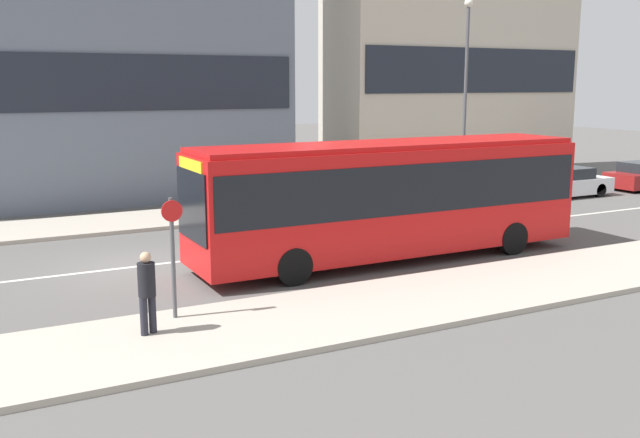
{
  "coord_description": "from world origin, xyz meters",
  "views": [
    {
      "loc": [
        -4.28,
        -19.14,
        4.97
      ],
      "look_at": [
        4.53,
        -2.17,
        1.3
      ],
      "focal_mm": 40.0,
      "sensor_mm": 36.0,
      "label": 1
    }
  ],
  "objects_px": {
    "city_bus": "(390,193)",
    "parked_car_0": "(486,190)",
    "pedestrian_near_stop": "(147,288)",
    "street_lamp": "(466,80)",
    "parked_car_1": "(565,183)",
    "bus_stop_sign": "(173,248)"
  },
  "relations": [
    {
      "from": "city_bus",
      "to": "bus_stop_sign",
      "type": "bearing_deg",
      "value": -157.73
    },
    {
      "from": "pedestrian_near_stop",
      "to": "street_lamp",
      "type": "bearing_deg",
      "value": 12.36
    },
    {
      "from": "pedestrian_near_stop",
      "to": "city_bus",
      "type": "bearing_deg",
      "value": 1.74
    },
    {
      "from": "parked_car_1",
      "to": "street_lamp",
      "type": "distance_m",
      "value": 6.42
    },
    {
      "from": "parked_car_0",
      "to": "parked_car_1",
      "type": "distance_m",
      "value": 4.77
    },
    {
      "from": "parked_car_0",
      "to": "pedestrian_near_stop",
      "type": "distance_m",
      "value": 18.47
    },
    {
      "from": "parked_car_0",
      "to": "pedestrian_near_stop",
      "type": "relative_size",
      "value": 2.46
    },
    {
      "from": "parked_car_1",
      "to": "city_bus",
      "type": "bearing_deg",
      "value": -155.26
    },
    {
      "from": "pedestrian_near_stop",
      "to": "street_lamp",
      "type": "xyz_separation_m",
      "value": [
        16.58,
        11.18,
        4.01
      ]
    },
    {
      "from": "parked_car_0",
      "to": "parked_car_1",
      "type": "height_order",
      "value": "parked_car_0"
    },
    {
      "from": "parked_car_1",
      "to": "pedestrian_near_stop",
      "type": "xyz_separation_m",
      "value": [
        -20.85,
        -9.39,
        0.44
      ]
    },
    {
      "from": "city_bus",
      "to": "street_lamp",
      "type": "bearing_deg",
      "value": 43.25
    },
    {
      "from": "city_bus",
      "to": "parked_car_1",
      "type": "distance_m",
      "value": 14.51
    },
    {
      "from": "parked_car_0",
      "to": "pedestrian_near_stop",
      "type": "xyz_separation_m",
      "value": [
        -16.09,
        -9.05,
        0.4
      ]
    },
    {
      "from": "parked_car_1",
      "to": "street_lamp",
      "type": "relative_size",
      "value": 0.5
    },
    {
      "from": "parked_car_0",
      "to": "street_lamp",
      "type": "bearing_deg",
      "value": 77.22
    },
    {
      "from": "city_bus",
      "to": "parked_car_0",
      "type": "relative_size",
      "value": 2.84
    },
    {
      "from": "parked_car_1",
      "to": "pedestrian_near_stop",
      "type": "relative_size",
      "value": 2.52
    },
    {
      "from": "parked_car_1",
      "to": "street_lamp",
      "type": "xyz_separation_m",
      "value": [
        -4.27,
        1.79,
        4.45
      ]
    },
    {
      "from": "parked_car_1",
      "to": "pedestrian_near_stop",
      "type": "bearing_deg",
      "value": -155.76
    },
    {
      "from": "street_lamp",
      "to": "pedestrian_near_stop",
      "type": "bearing_deg",
      "value": -146.0
    },
    {
      "from": "city_bus",
      "to": "parked_car_1",
      "type": "xyz_separation_m",
      "value": [
        13.13,
        6.05,
        -1.3
      ]
    }
  ]
}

